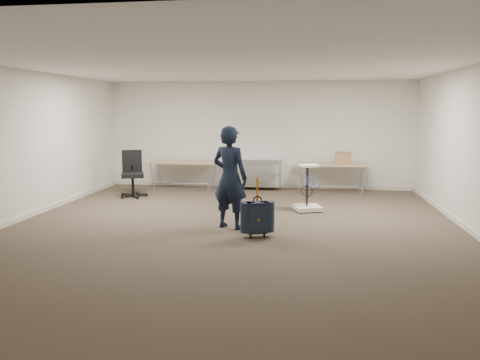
# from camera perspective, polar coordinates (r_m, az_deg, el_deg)

# --- Properties ---
(ground) EXTENTS (9.00, 9.00, 0.00)m
(ground) POSITION_cam_1_polar(r_m,az_deg,el_deg) (8.15, -1.01, -6.03)
(ground) COLOR #3F3426
(ground) RESTS_ON ground
(room_shell) EXTENTS (8.00, 9.00, 9.00)m
(room_shell) POSITION_cam_1_polar(r_m,az_deg,el_deg) (9.47, 0.31, -3.66)
(room_shell) COLOR silver
(room_shell) RESTS_ON ground
(folding_table_left) EXTENTS (1.80, 0.75, 0.73)m
(folding_table_left) POSITION_cam_1_polar(r_m,az_deg,el_deg) (12.23, -6.91, 2.03)
(folding_table_left) COLOR #99805E
(folding_table_left) RESTS_ON ground
(folding_table_right) EXTENTS (1.80, 0.75, 0.73)m
(folding_table_right) POSITION_cam_1_polar(r_m,az_deg,el_deg) (11.84, 11.17, 1.71)
(folding_table_right) COLOR #99805E
(folding_table_right) RESTS_ON ground
(wire_shelf) EXTENTS (1.22, 0.47, 0.80)m
(wire_shelf) POSITION_cam_1_polar(r_m,az_deg,el_deg) (12.16, 2.10, 0.92)
(wire_shelf) COLOR silver
(wire_shelf) RESTS_ON ground
(person) EXTENTS (0.76, 0.63, 1.79)m
(person) POSITION_cam_1_polar(r_m,az_deg,el_deg) (8.08, -1.24, 0.30)
(person) COLOR black
(person) RESTS_ON ground
(suitcase) EXTENTS (0.40, 0.31, 0.98)m
(suitcase) POSITION_cam_1_polar(r_m,az_deg,el_deg) (7.57, 2.13, -4.57)
(suitcase) COLOR black
(suitcase) RESTS_ON ground
(office_chair) EXTENTS (0.67, 0.68, 1.10)m
(office_chair) POSITION_cam_1_polar(r_m,az_deg,el_deg) (11.41, -12.94, -0.33)
(office_chair) COLOR black
(office_chair) RESTS_ON ground
(equipment_cart) EXTENTS (0.65, 0.65, 0.95)m
(equipment_cart) POSITION_cam_1_polar(r_m,az_deg,el_deg) (9.68, 8.25, -2.28)
(equipment_cart) COLOR beige
(equipment_cart) RESTS_ON ground
(cardboard_box) EXTENTS (0.41, 0.32, 0.28)m
(cardboard_box) POSITION_cam_1_polar(r_m,az_deg,el_deg) (11.91, 12.43, 2.66)
(cardboard_box) COLOR olive
(cardboard_box) RESTS_ON folding_table_right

